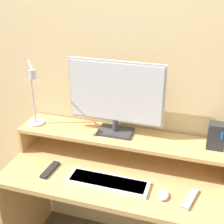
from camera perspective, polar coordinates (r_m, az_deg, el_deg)
wall_back at (r=1.85m, az=3.11°, el=8.23°), size 6.00×0.05×2.50m
desk at (r=1.95m, az=0.18°, el=-15.81°), size 1.26×0.55×0.71m
monitor_shelf at (r=1.87m, az=1.59°, el=-4.88°), size 1.26×0.25×0.17m
monitor at (r=1.78m, az=0.69°, el=3.00°), size 0.56×0.14×0.45m
desk_lamp at (r=1.93m, az=-14.05°, el=1.86°), size 0.18×0.21×0.42m
router_dock at (r=1.79m, az=18.51°, el=-4.17°), size 0.09×0.08×0.15m
keyboard at (r=1.75m, az=-0.82°, el=-12.66°), size 0.46×0.13×0.02m
mouse at (r=1.68m, az=9.41°, el=-14.76°), size 0.05×0.08×0.03m
remote_control at (r=1.88m, az=-11.24°, el=-10.33°), size 0.05×0.16×0.02m
remote_secondary at (r=1.69m, az=14.14°, el=-15.13°), size 0.08×0.17×0.02m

